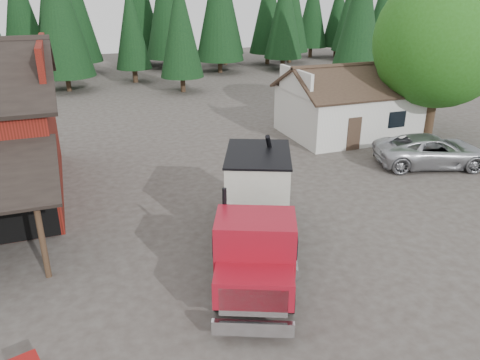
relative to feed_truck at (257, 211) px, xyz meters
name	(u,v)px	position (x,y,z in m)	size (l,w,h in m)	color
ground	(225,277)	(-1.48, -0.79, -1.89)	(120.00, 120.00, 0.00)	#3F3731
farmhouse	(349,109)	(11.52, 12.21, -0.22)	(8.60, 6.42, 4.65)	silver
deciduous_tree	(442,45)	(15.53, 9.18, 4.02)	(8.00, 8.00, 10.20)	#382619
conifer_backdrop	(105,75)	(-1.48, 41.21, -1.89)	(76.00, 16.00, 16.00)	black
near_pine_b	(180,26)	(4.52, 29.21, 4.00)	(3.96, 3.96, 10.40)	#382619
near_pine_c	(361,13)	(20.52, 25.21, 5.00)	(4.84, 4.84, 12.40)	#382619
near_pine_d	(58,8)	(-5.48, 33.21, 5.50)	(5.28, 5.28, 13.40)	#382619
feed_truck	(257,211)	(0.00, 0.00, 0.00)	(5.73, 9.16, 4.04)	black
silver_car	(432,151)	(12.52, 5.38, -1.04)	(2.83, 6.14, 1.70)	#B8BBC1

